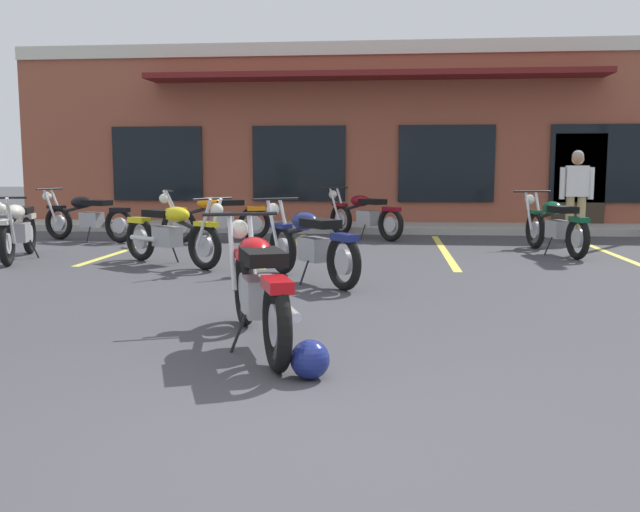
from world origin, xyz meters
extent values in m
plane|color=#3D3D42|center=(0.00, 3.90, 0.00)|extent=(80.00, 80.00, 0.00)
cube|color=#A8A59E|center=(0.00, 12.09, 0.07)|extent=(22.00, 1.80, 0.14)
cube|color=brown|center=(0.00, 15.81, 2.07)|extent=(16.55, 6.08, 4.14)
cube|color=beige|center=(0.00, 12.74, 3.99)|extent=(16.55, 0.06, 0.30)
cube|color=black|center=(-4.96, 12.73, 1.45)|extent=(2.12, 0.06, 1.70)
cube|color=black|center=(-1.65, 12.73, 1.45)|extent=(2.12, 0.06, 1.70)
cube|color=black|center=(1.65, 12.73, 1.45)|extent=(2.12, 0.06, 1.70)
cube|color=black|center=(4.96, 12.73, 1.45)|extent=(2.12, 0.06, 1.70)
cube|color=#33281E|center=(4.55, 12.73, 1.05)|extent=(1.10, 0.06, 2.10)
cube|color=maroon|center=(0.00, 12.32, 3.34)|extent=(9.93, 0.90, 0.12)
cube|color=#DBCC4C|center=(-3.93, 8.49, 0.00)|extent=(0.12, 4.80, 0.01)
cube|color=#DBCC4C|center=(-1.31, 8.49, 0.00)|extent=(0.12, 4.80, 0.01)
cube|color=#DBCC4C|center=(1.31, 8.49, 0.00)|extent=(0.12, 4.80, 0.01)
cube|color=#DBCC4C|center=(3.93, 8.49, 0.00)|extent=(0.12, 4.80, 0.01)
torus|color=black|center=(-0.34, 1.45, 0.32)|extent=(0.32, 0.63, 0.64)
cylinder|color=#B7B7BC|center=(-0.34, 1.45, 0.32)|extent=(0.16, 0.29, 0.29)
torus|color=black|center=(-0.85, 2.80, 0.32)|extent=(0.32, 0.63, 0.64)
cylinder|color=#B7B7BC|center=(-0.85, 2.80, 0.32)|extent=(0.16, 0.29, 0.29)
cylinder|color=silver|center=(-0.97, 2.86, 0.64)|extent=(0.15, 0.32, 0.66)
cylinder|color=silver|center=(-0.80, 2.92, 0.64)|extent=(0.15, 0.32, 0.66)
cylinder|color=black|center=(-0.91, 2.96, 0.96)|extent=(0.63, 0.26, 0.03)
sphere|color=silver|center=(-0.94, 3.04, 0.82)|extent=(0.22, 0.22, 0.17)
cube|color=#B70F14|center=(-0.86, 2.83, 0.62)|extent=(0.26, 0.39, 0.06)
cube|color=#9E9EA3|center=(-0.57, 2.05, 0.40)|extent=(0.36, 0.46, 0.28)
cylinder|color=silver|center=(-0.31, 1.75, 0.36)|extent=(0.26, 0.54, 0.07)
cylinder|color=black|center=(-0.64, 2.23, 0.64)|extent=(0.39, 0.90, 0.26)
ellipsoid|color=#B70F14|center=(-0.64, 2.25, 0.72)|extent=(0.41, 0.54, 0.22)
cube|color=black|center=(-0.52, 1.92, 0.72)|extent=(0.44, 0.59, 0.10)
cube|color=#B70F14|center=(-0.34, 1.43, 0.60)|extent=(0.28, 0.39, 0.08)
cylinder|color=black|center=(-0.71, 1.92, 0.14)|extent=(0.13, 0.07, 0.29)
torus|color=black|center=(-4.49, 9.13, 0.32)|extent=(0.64, 0.29, 0.64)
cylinder|color=#B7B7BC|center=(-4.49, 9.13, 0.32)|extent=(0.29, 0.15, 0.29)
torus|color=black|center=(-5.86, 9.57, 0.32)|extent=(0.64, 0.29, 0.64)
cylinder|color=#B7B7BC|center=(-5.86, 9.57, 0.32)|extent=(0.29, 0.15, 0.29)
cylinder|color=silver|center=(-5.98, 9.51, 0.64)|extent=(0.32, 0.14, 0.66)
cylinder|color=silver|center=(-5.92, 9.68, 0.64)|extent=(0.32, 0.14, 0.66)
cylinder|color=black|center=(-6.03, 9.62, 0.96)|extent=(0.23, 0.64, 0.03)
sphere|color=silver|center=(-6.10, 9.65, 0.82)|extent=(0.21, 0.21, 0.17)
cube|color=black|center=(-5.90, 9.58, 0.62)|extent=(0.39, 0.24, 0.06)
cube|color=#9E9EA3|center=(-5.10, 9.32, 0.40)|extent=(0.45, 0.35, 0.28)
cylinder|color=silver|center=(-4.70, 9.34, 0.36)|extent=(0.54, 0.24, 0.07)
cylinder|color=black|center=(-5.29, 9.38, 0.64)|extent=(0.91, 0.35, 0.26)
ellipsoid|color=black|center=(-5.31, 9.39, 0.72)|extent=(0.54, 0.39, 0.22)
cube|color=black|center=(-4.96, 9.28, 0.72)|extent=(0.58, 0.43, 0.10)
cube|color=black|center=(-4.47, 9.12, 0.60)|extent=(0.39, 0.26, 0.08)
cylinder|color=black|center=(-5.08, 9.13, 0.14)|extent=(0.06, 0.14, 0.29)
torus|color=black|center=(-2.13, 9.81, 0.32)|extent=(0.60, 0.42, 0.64)
cylinder|color=#B7B7BC|center=(-2.13, 9.81, 0.32)|extent=(0.28, 0.20, 0.29)
torus|color=black|center=(-3.35, 9.05, 0.32)|extent=(0.60, 0.42, 0.64)
cylinder|color=#B7B7BC|center=(-3.35, 9.05, 0.32)|extent=(0.28, 0.20, 0.29)
cylinder|color=silver|center=(-3.38, 8.92, 0.64)|extent=(0.30, 0.21, 0.66)
cylinder|color=silver|center=(-3.48, 9.07, 0.64)|extent=(0.30, 0.21, 0.66)
cylinder|color=black|center=(-3.50, 8.95, 0.96)|extent=(0.38, 0.58, 0.03)
sphere|color=silver|center=(-3.57, 8.91, 0.82)|extent=(0.23, 0.23, 0.17)
cube|color=orange|center=(-3.38, 9.03, 0.62)|extent=(0.38, 0.31, 0.06)
cube|color=#9E9EA3|center=(-2.67, 9.47, 0.40)|extent=(0.47, 0.42, 0.28)
cylinder|color=silver|center=(-2.43, 9.79, 0.36)|extent=(0.50, 0.35, 0.07)
cylinder|color=black|center=(-2.84, 9.37, 0.64)|extent=(0.83, 0.55, 0.26)
ellipsoid|color=orange|center=(-2.86, 9.36, 0.72)|extent=(0.54, 0.48, 0.22)
cube|color=black|center=(-2.55, 9.55, 0.72)|extent=(0.59, 0.51, 0.10)
cube|color=orange|center=(-2.11, 9.83, 0.60)|extent=(0.39, 0.33, 0.08)
cylinder|color=black|center=(-2.52, 9.36, 0.14)|extent=(0.09, 0.13, 0.29)
torus|color=black|center=(-3.24, 6.79, 0.32)|extent=(0.58, 0.45, 0.64)
cylinder|color=#B7B7BC|center=(-3.24, 6.79, 0.32)|extent=(0.27, 0.21, 0.29)
torus|color=black|center=(-2.05, 5.97, 0.32)|extent=(0.58, 0.45, 0.64)
cylinder|color=#B7B7BC|center=(-2.05, 5.97, 0.32)|extent=(0.27, 0.21, 0.29)
cylinder|color=silver|center=(-1.92, 5.99, 0.64)|extent=(0.29, 0.22, 0.66)
cylinder|color=silver|center=(-2.02, 5.84, 0.64)|extent=(0.29, 0.22, 0.66)
cylinder|color=black|center=(-1.91, 5.87, 0.96)|extent=(0.40, 0.56, 0.03)
sphere|color=silver|center=(-1.84, 5.83, 0.82)|extent=(0.24, 0.24, 0.17)
cube|color=yellow|center=(-2.02, 5.95, 0.62)|extent=(0.38, 0.32, 0.06)
cube|color=#9E9EA3|center=(-2.71, 6.43, 0.40)|extent=(0.47, 0.42, 0.28)
cylinder|color=silver|center=(-3.10, 6.52, 0.36)|extent=(0.49, 0.37, 0.07)
cylinder|color=black|center=(-2.55, 6.32, 0.64)|extent=(0.81, 0.58, 0.26)
ellipsoid|color=yellow|center=(-2.53, 6.30, 0.72)|extent=(0.54, 0.49, 0.22)
cube|color=black|center=(-2.83, 6.51, 0.72)|extent=(0.59, 0.53, 0.10)
cube|color=yellow|center=(-3.26, 6.80, 0.60)|extent=(0.39, 0.34, 0.08)
cylinder|color=black|center=(-2.67, 6.62, 0.14)|extent=(0.10, 0.12, 0.29)
torus|color=black|center=(3.20, 7.55, 0.32)|extent=(0.24, 0.65, 0.64)
cylinder|color=#B7B7BC|center=(3.20, 7.55, 0.32)|extent=(0.12, 0.29, 0.29)
torus|color=black|center=(2.87, 8.96, 0.32)|extent=(0.24, 0.65, 0.64)
cylinder|color=#B7B7BC|center=(2.87, 8.96, 0.32)|extent=(0.12, 0.29, 0.29)
cylinder|color=silver|center=(2.76, 9.03, 0.64)|extent=(0.12, 0.33, 0.66)
cylinder|color=silver|center=(2.93, 9.07, 0.64)|extent=(0.12, 0.33, 0.66)
cylinder|color=black|center=(2.83, 9.13, 0.96)|extent=(0.65, 0.18, 0.03)
sphere|color=silver|center=(2.81, 9.21, 0.82)|extent=(0.20, 0.20, 0.17)
cube|color=#0F4C2D|center=(2.86, 9.00, 0.62)|extent=(0.22, 0.38, 0.06)
cube|color=#9E9EA3|center=(3.05, 8.18, 0.40)|extent=(0.33, 0.44, 0.28)
cylinder|color=silver|center=(3.27, 7.85, 0.36)|extent=(0.19, 0.55, 0.07)
cylinder|color=black|center=(3.01, 8.37, 0.64)|extent=(0.27, 0.93, 0.26)
ellipsoid|color=#0F4C2D|center=(3.00, 8.39, 0.72)|extent=(0.36, 0.53, 0.22)
cube|color=black|center=(3.08, 8.04, 0.72)|extent=(0.39, 0.57, 0.10)
cube|color=#0F4C2D|center=(3.20, 7.53, 0.60)|extent=(0.24, 0.39, 0.08)
cylinder|color=black|center=(2.89, 8.07, 0.14)|extent=(0.14, 0.05, 0.29)
torus|color=black|center=(-5.29, 7.42, 0.32)|extent=(0.28, 0.64, 0.64)
cylinder|color=#B7B7BC|center=(-5.29, 7.42, 0.32)|extent=(0.14, 0.29, 0.29)
torus|color=black|center=(-4.87, 6.04, 0.32)|extent=(0.28, 0.64, 0.64)
cylinder|color=#B7B7BC|center=(-4.87, 6.04, 0.32)|extent=(0.14, 0.29, 0.29)
cylinder|color=silver|center=(-4.76, 5.97, 0.64)|extent=(0.14, 0.32, 0.66)
cylinder|color=black|center=(-4.82, 5.86, 0.96)|extent=(0.64, 0.22, 0.03)
sphere|color=silver|center=(-4.80, 5.79, 0.82)|extent=(0.21, 0.21, 0.17)
cube|color=beige|center=(-4.86, 6.00, 0.62)|extent=(0.24, 0.39, 0.06)
cube|color=#9E9EA3|center=(-5.10, 6.80, 0.40)|extent=(0.34, 0.45, 0.28)
cylinder|color=silver|center=(-5.34, 7.12, 0.36)|extent=(0.23, 0.55, 0.07)
cylinder|color=black|center=(-5.05, 6.61, 0.64)|extent=(0.33, 0.92, 0.26)
ellipsoid|color=beige|center=(-5.04, 6.59, 0.72)|extent=(0.39, 0.53, 0.22)
cube|color=black|center=(-5.14, 6.94, 0.72)|extent=(0.42, 0.58, 0.10)
cube|color=beige|center=(-5.29, 7.43, 0.60)|extent=(0.26, 0.39, 0.08)
cylinder|color=black|center=(-4.95, 6.92, 0.14)|extent=(0.14, 0.06, 0.29)
torus|color=black|center=(-0.10, 4.59, 0.32)|extent=(0.46, 0.57, 0.64)
cylinder|color=#B7B7BC|center=(-0.10, 4.59, 0.32)|extent=(0.22, 0.27, 0.29)
torus|color=black|center=(-0.96, 5.75, 0.32)|extent=(0.46, 0.57, 0.64)
cylinder|color=#B7B7BC|center=(-0.96, 5.75, 0.32)|extent=(0.22, 0.27, 0.29)
cylinder|color=silver|center=(-1.09, 5.77, 0.64)|extent=(0.23, 0.29, 0.66)
cylinder|color=silver|center=(-0.95, 5.88, 0.64)|extent=(0.23, 0.29, 0.66)
cylinder|color=black|center=(-1.07, 5.89, 0.96)|extent=(0.55, 0.42, 0.03)
sphere|color=silver|center=(-1.12, 5.95, 0.82)|extent=(0.24, 0.24, 0.17)
cube|color=navy|center=(-0.99, 5.78, 0.62)|extent=(0.33, 0.37, 0.06)
cube|color=#9E9EA3|center=(-0.48, 5.11, 0.40)|extent=(0.43, 0.46, 0.28)
cylinder|color=silver|center=(-0.15, 4.89, 0.36)|extent=(0.39, 0.48, 0.07)
cylinder|color=black|center=(-0.60, 5.27, 0.64)|extent=(0.61, 0.79, 0.26)
ellipsoid|color=navy|center=(-0.62, 5.28, 0.72)|extent=(0.50, 0.54, 0.22)
cube|color=black|center=(-0.40, 4.99, 0.72)|extent=(0.54, 0.58, 0.10)
cube|color=navy|center=(-0.09, 4.58, 0.60)|extent=(0.34, 0.38, 0.08)
cylinder|color=black|center=(-0.59, 4.94, 0.14)|extent=(0.12, 0.10, 0.29)
torus|color=black|center=(0.43, 9.85, 0.32)|extent=(0.52, 0.53, 0.64)
cylinder|color=#B7B7BC|center=(0.43, 9.85, 0.32)|extent=(0.24, 0.25, 0.29)
torus|color=black|center=(-0.56, 10.89, 0.32)|extent=(0.52, 0.53, 0.64)
cylinder|color=#B7B7BC|center=(-0.56, 10.89, 0.32)|extent=(0.24, 0.25, 0.29)
cylinder|color=silver|center=(-0.70, 10.90, 0.64)|extent=(0.26, 0.26, 0.66)
cylinder|color=silver|center=(-0.57, 11.03, 0.64)|extent=(0.26, 0.26, 0.66)
cylinder|color=black|center=(-0.69, 11.02, 0.96)|extent=(0.50, 0.48, 0.03)
sphere|color=silver|center=(-0.74, 11.08, 0.82)|extent=(0.24, 0.24, 0.17)
cube|color=maroon|center=(-0.59, 10.92, 0.62)|extent=(0.35, 0.36, 0.06)
cube|color=#9E9EA3|center=(-0.01, 10.32, 0.40)|extent=(0.45, 0.45, 0.28)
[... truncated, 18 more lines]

